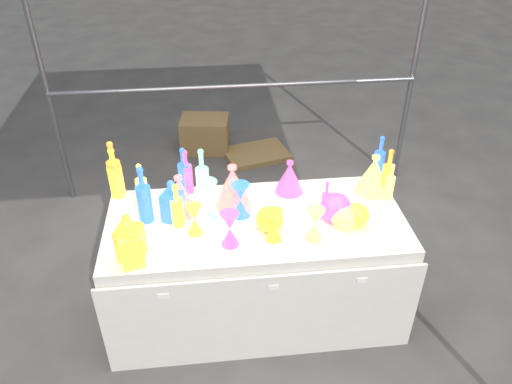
{
  "coord_description": "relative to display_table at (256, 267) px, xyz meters",
  "views": [
    {
      "loc": [
        -0.26,
        -2.37,
        2.58
      ],
      "look_at": [
        0.0,
        0.0,
        0.95
      ],
      "focal_mm": 35.0,
      "sensor_mm": 36.0,
      "label": 1
    }
  ],
  "objects": [
    {
      "name": "ground",
      "position": [
        -0.0,
        0.01,
        -0.37
      ],
      "size": [
        80.0,
        80.0,
        0.0
      ],
      "primitive_type": "plane",
      "color": "#5B5954",
      "rests_on": "ground"
    },
    {
      "name": "display_table",
      "position": [
        0.0,
        0.0,
        0.0
      ],
      "size": [
        1.84,
        0.83,
        0.75
      ],
      "color": "silver",
      "rests_on": "ground"
    },
    {
      "name": "cardboard_box_closed",
      "position": [
        -0.28,
        2.26,
        -0.2
      ],
      "size": [
        0.52,
        0.41,
        0.35
      ],
      "primitive_type": "cube",
      "rotation": [
        0.0,
        0.0,
        -0.14
      ],
      "color": "olive",
      "rests_on": "ground"
    },
    {
      "name": "cardboard_box_flat",
      "position": [
        0.23,
        2.04,
        -0.35
      ],
      "size": [
        0.71,
        0.58,
        0.05
      ],
      "primitive_type": "cube",
      "rotation": [
        0.0,
        0.0,
        0.25
      ],
      "color": "olive",
      "rests_on": "ground"
    },
    {
      "name": "bottle_0",
      "position": [
        -0.85,
        0.36,
        0.55
      ],
      "size": [
        0.1,
        0.1,
        0.35
      ],
      "primitive_type": null,
      "rotation": [
        0.0,
        0.0,
        -0.09
      ],
      "color": "red",
      "rests_on": "display_table"
    },
    {
      "name": "bottle_1",
      "position": [
        -0.42,
        0.36,
        0.54
      ],
      "size": [
        0.1,
        0.1,
        0.32
      ],
      "primitive_type": null,
      "rotation": [
        0.0,
        0.0,
        0.34
      ],
      "color": "#167C43",
      "rests_on": "display_table"
    },
    {
      "name": "bottle_2",
      "position": [
        -0.85,
        0.36,
        0.57
      ],
      "size": [
        0.11,
        0.11,
        0.39
      ],
      "primitive_type": null,
      "rotation": [
        0.0,
        0.0,
        0.34
      ],
      "color": "gold",
      "rests_on": "display_table"
    },
    {
      "name": "bottle_3",
      "position": [
        -0.41,
        0.36,
        0.53
      ],
      "size": [
        0.1,
        0.1,
        0.31
      ],
      "primitive_type": null,
      "rotation": [
        0.0,
        0.0,
        0.28
      ],
      "color": "blue",
      "rests_on": "display_table"
    },
    {
      "name": "bottle_4",
      "position": [
        -0.68,
        0.23,
        0.53
      ],
      "size": [
        0.08,
        0.08,
        0.3
      ],
      "primitive_type": null,
      "rotation": [
        0.0,
        0.0,
        -0.12
      ],
      "color": "#13707B",
      "rests_on": "display_table"
    },
    {
      "name": "bottle_5",
      "position": [
        -0.31,
        0.24,
        0.56
      ],
      "size": [
        0.1,
        0.1,
        0.38
      ],
      "primitive_type": null,
      "rotation": [
        0.0,
        0.0,
        -0.34
      ],
      "color": "#C22670",
      "rests_on": "display_table"
    },
    {
      "name": "bottle_6",
      "position": [
        -0.46,
        0.01,
        0.52
      ],
      "size": [
        0.09,
        0.09,
        0.29
      ],
      "primitive_type": null,
      "rotation": [
        0.0,
        0.0,
        -0.33
      ],
      "color": "red",
      "rests_on": "display_table"
    },
    {
      "name": "bottle_7",
      "position": [
        -0.65,
        0.08,
        0.56
      ],
      "size": [
        0.09,
        0.09,
        0.37
      ],
      "primitive_type": null,
      "rotation": [
        0.0,
        0.0,
        0.01
      ],
      "color": "#167C43",
      "rests_on": "display_table"
    },
    {
      "name": "decanter_0",
      "position": [
        -0.7,
        -0.3,
        0.52
      ],
      "size": [
        0.14,
        0.14,
        0.28
      ],
      "primitive_type": null,
      "rotation": [
        0.0,
        0.0,
        0.28
      ],
      "color": "red",
      "rests_on": "display_table"
    },
    {
      "name": "decanter_1",
      "position": [
        -0.7,
        -0.25,
        0.52
      ],
      "size": [
        0.16,
        0.16,
        0.29
      ],
      "primitive_type": null,
      "rotation": [
        0.0,
        0.0,
        -0.31
      ],
      "color": "gold",
      "rests_on": "display_table"
    },
    {
      "name": "decanter_2",
      "position": [
        -0.49,
        0.07,
        0.51
      ],
      "size": [
        0.15,
        0.15,
        0.28
      ],
      "primitive_type": null,
      "rotation": [
        0.0,
        0.0,
        -0.42
      ],
      "color": "#167C43",
      "rests_on": "display_table"
    },
    {
      "name": "hourglass_0",
      "position": [
        0.08,
        -0.18,
        0.47
      ],
      "size": [
        0.12,
        0.12,
        0.2
      ],
      "primitive_type": null,
      "rotation": [
        0.0,
        0.0,
        0.25
      ],
      "color": "gold",
      "rests_on": "display_table"
    },
    {
      "name": "hourglass_1",
      "position": [
        -0.17,
        -0.2,
        0.48
      ],
      "size": [
        0.13,
        0.13,
        0.21
      ],
      "primitive_type": null,
      "rotation": [
        0.0,
        0.0,
        0.21
      ],
      "color": "blue",
      "rests_on": "display_table"
    },
    {
      "name": "hourglass_2",
      "position": [
        0.31,
        -0.2,
        0.48
      ],
      "size": [
        0.12,
        0.12,
        0.2
      ],
      "primitive_type": null,
      "rotation": [
        0.0,
        0.0,
        0.24
      ],
      "color": "#13707B",
      "rests_on": "display_table"
    },
    {
      "name": "hourglass_3",
      "position": [
        -0.28,
        0.08,
        0.5
      ],
      "size": [
        0.14,
        0.14,
        0.24
      ],
      "primitive_type": null,
      "rotation": [
        0.0,
        0.0,
        0.14
      ],
      "color": "#C22670",
      "rests_on": "display_table"
    },
    {
      "name": "hourglass_4",
      "position": [
        -0.36,
        -0.08,
        0.47
      ],
      "size": [
        0.11,
        0.11,
        0.19
      ],
      "primitive_type": null,
      "rotation": [
        0.0,
        0.0,
        -0.17
      ],
      "color": "red",
      "rests_on": "display_table"
    },
    {
      "name": "hourglass_5",
      "position": [
        -0.09,
        0.06,
        0.49
      ],
      "size": [
        0.14,
        0.14,
        0.22
      ],
      "primitive_type": null,
      "rotation": [
        0.0,
        0.0,
        0.32
      ],
      "color": "#167C43",
      "rests_on": "display_table"
    },
    {
      "name": "globe_0",
      "position": [
        0.58,
        -0.1,
        0.44
      ],
      "size": [
        0.19,
        0.19,
        0.12
      ],
      "primitive_type": null,
      "rotation": [
        0.0,
        0.0,
        0.31
      ],
      "color": "red",
      "rests_on": "display_table"
    },
    {
      "name": "globe_1",
      "position": [
        0.5,
        -0.11,
        0.44
      ],
      "size": [
        0.19,
        0.19,
        0.12
      ],
      "primitive_type": null,
      "rotation": [
        0.0,
        0.0,
        0.31
      ],
      "color": "#13707B",
      "rests_on": "display_table"
    },
    {
      "name": "globe_2",
      "position": [
        0.07,
        -0.09,
        0.44
      ],
      "size": [
        0.18,
        0.18,
        0.13
      ],
      "primitive_type": null,
      "rotation": [
        0.0,
        0.0,
        0.12
      ],
      "color": "gold",
      "rests_on": "display_table"
    },
    {
      "name": "globe_3",
      "position": [
        0.47,
        -0.04,
        0.45
      ],
      "size": [
        0.25,
        0.25,
        0.16
      ],
      "primitive_type": null,
      "rotation": [
        0.0,
        0.0,
        -0.37
      ],
      "color": "blue",
      "rests_on": "display_table"
    },
    {
      "name": "lampshade_0",
      "position": [
        -0.45,
        0.14,
        0.5
      ],
      "size": [
        0.22,
        0.22,
        0.26
      ],
      "primitive_type": null,
      "rotation": [
        0.0,
        0.0,
        -0.01
      ],
      "color": "gold",
      "rests_on": "display_table"
    },
    {
      "name": "lampshade_1",
      "position": [
        -0.12,
        0.17,
        0.52
      ],
      "size": [
        0.31,
        0.31,
        0.29
      ],
      "primitive_type": null,
      "rotation": [
        0.0,
        0.0,
        -0.32
      ],
      "color": "gold",
      "rests_on": "display_table"
    },
    {
      "name": "lampshade_2",
      "position": [
        0.25,
        0.29,
        0.49
      ],
      "size": [
        0.24,
        0.24,
        0.22
      ],
      "primitive_type": null,
      "rotation": [
        0.0,
        0.0,
        -0.38
      ],
      "color": "blue",
      "rests_on": "display_table"
    },
    {
      "name": "lampshade_3",
      "position": [
        0.78,
        0.23,
        0.51
      ],
      "size": [
        0.25,
        0.25,
        0.26
      ],
      "primitive_type": null,
      "rotation": [
        0.0,
        0.0,
        0.14
      ],
      "color": "#13707B",
      "rests_on": "display_table"
    },
    {
      "name": "bottle_8",
      "position": [
        0.86,
        0.37,
        0.54
      ],
      "size": [
        0.09,
        0.09,
        0.33
      ],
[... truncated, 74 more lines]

